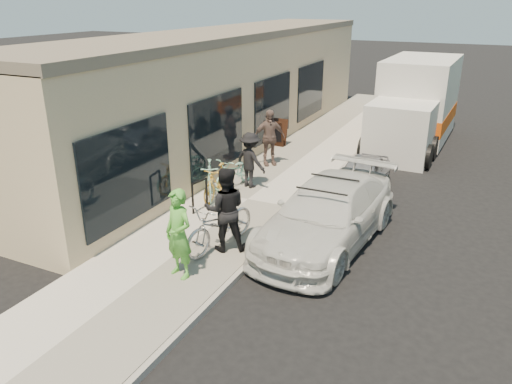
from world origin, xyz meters
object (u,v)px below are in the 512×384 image
(cruiser_bike_b, at_px, (235,172))
(bystander_b, at_px, (269,138))
(sandwich_board, at_px, (277,133))
(sedan_silver, at_px, (361,175))
(moving_truck, at_px, (415,107))
(man_standing, at_px, (225,209))
(bike_rack, at_px, (200,192))
(cruiser_bike_c, at_px, (218,182))
(cruiser_bike_a, at_px, (210,180))
(tandem_bike, at_px, (221,225))
(bystander_a, at_px, (250,160))
(sedan_white, at_px, (328,214))
(woman_rider, at_px, (179,234))

(cruiser_bike_b, distance_m, bystander_b, 2.40)
(sandwich_board, distance_m, sedan_silver, 4.91)
(moving_truck, height_order, man_standing, moving_truck)
(bike_rack, distance_m, cruiser_bike_c, 0.93)
(sedan_silver, xyz_separation_m, cruiser_bike_b, (-3.28, -1.58, 0.10))
(cruiser_bike_a, bearing_deg, cruiser_bike_c, -35.86)
(sandwich_board, height_order, moving_truck, moving_truck)
(tandem_bike, distance_m, cruiser_bike_c, 2.90)
(sandwich_board, height_order, tandem_bike, tandem_bike)
(sandwich_board, height_order, bystander_b, bystander_b)
(sandwich_board, distance_m, bystander_b, 2.31)
(cruiser_bike_a, xyz_separation_m, bystander_a, (0.65, 1.17, 0.31))
(sedan_white, bearing_deg, tandem_bike, -136.95)
(sedan_silver, bearing_deg, moving_truck, 86.76)
(bike_rack, relative_size, man_standing, 0.44)
(cruiser_bike_c, bearing_deg, bystander_b, 87.64)
(bike_rack, distance_m, bystander_a, 2.18)
(tandem_bike, bearing_deg, moving_truck, 90.41)
(bike_rack, distance_m, moving_truck, 10.30)
(tandem_bike, bearing_deg, woman_rider, -83.66)
(sandwich_board, height_order, cruiser_bike_c, sandwich_board)
(sedan_silver, xyz_separation_m, cruiser_bike_c, (-3.31, -2.53, 0.10))
(bike_rack, xyz_separation_m, cruiser_bike_b, (0.03, 1.88, -0.03))
(tandem_bike, bearing_deg, sandwich_board, 116.59)
(man_standing, relative_size, bystander_a, 1.16)
(cruiser_bike_a, bearing_deg, moving_truck, 34.26)
(man_standing, bearing_deg, sedan_white, -169.65)
(sandwich_board, bearing_deg, cruiser_bike_a, -82.91)
(bike_rack, height_order, bystander_b, bystander_b)
(woman_rider, xyz_separation_m, cruiser_bike_b, (-1.33, 4.81, -0.44))
(cruiser_bike_c, bearing_deg, bike_rack, -91.29)
(bike_rack, relative_size, sandwich_board, 0.86)
(cruiser_bike_c, relative_size, bystander_a, 0.97)
(bike_rack, relative_size, woman_rider, 0.46)
(sedan_silver, xyz_separation_m, man_standing, (-1.69, -5.02, 0.57))
(bystander_a, bearing_deg, woman_rider, 117.89)
(sedan_silver, height_order, man_standing, man_standing)
(sandwich_board, height_order, bystander_a, bystander_a)
(sandwich_board, xyz_separation_m, moving_truck, (4.35, 3.15, 0.76))
(bystander_b, bearing_deg, bystander_a, -120.91)
(woman_rider, relative_size, cruiser_bike_a, 1.10)
(bike_rack, xyz_separation_m, cruiser_bike_c, (-0.01, 0.93, -0.03))
(man_standing, distance_m, cruiser_bike_a, 3.17)
(sedan_white, distance_m, sedan_silver, 3.52)
(moving_truck, relative_size, cruiser_bike_a, 3.95)
(moving_truck, relative_size, cruiser_bike_c, 4.16)
(cruiser_bike_b, bearing_deg, bystander_b, 97.43)
(tandem_bike, xyz_separation_m, bystander_b, (-1.46, 5.79, 0.36))
(cruiser_bike_a, height_order, cruiser_bike_c, cruiser_bike_a)
(cruiser_bike_c, bearing_deg, moving_truck, 64.86)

